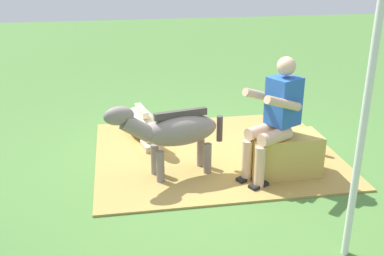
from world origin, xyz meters
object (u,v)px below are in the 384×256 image
(pony_lying, at_px, (143,124))
(tent_pole_left, at_px, (364,122))
(pony_standing, at_px, (173,131))
(soda_bottle, at_px, (320,146))
(hay_bale, at_px, (284,155))
(person_seated, at_px, (275,114))

(pony_lying, height_order, tent_pole_left, tent_pole_left)
(pony_standing, height_order, soda_bottle, pony_standing)
(hay_bale, bearing_deg, pony_lying, -42.85)
(person_seated, xyz_separation_m, soda_bottle, (-0.78, -0.45, -0.62))
(person_seated, bearing_deg, pony_standing, -11.94)
(person_seated, distance_m, tent_pole_left, 1.49)
(pony_standing, bearing_deg, person_seated, 168.06)
(hay_bale, distance_m, pony_standing, 1.27)
(hay_bale, relative_size, tent_pole_left, 0.33)
(tent_pole_left, bearing_deg, hay_bale, -89.23)
(pony_lying, xyz_separation_m, soda_bottle, (-2.12, 0.98, -0.05))
(pony_standing, xyz_separation_m, pony_lying, (0.26, -1.20, -0.36))
(person_seated, height_order, tent_pole_left, tent_pole_left)
(person_seated, distance_m, soda_bottle, 1.09)
(hay_bale, distance_m, person_seated, 0.54)
(pony_standing, height_order, tent_pole_left, tent_pole_left)
(pony_standing, relative_size, tent_pole_left, 0.56)
(person_seated, distance_m, pony_lying, 2.04)
(soda_bottle, bearing_deg, pony_standing, 6.89)
(tent_pole_left, bearing_deg, person_seated, -83.02)
(person_seated, height_order, pony_lying, person_seated)
(pony_lying, relative_size, tent_pole_left, 0.57)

